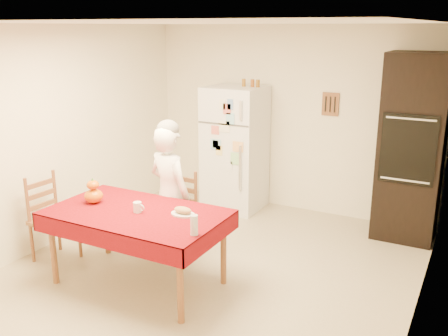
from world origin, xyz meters
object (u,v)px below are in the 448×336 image
Objects in this scene: bread_plate at (183,214)px; pumpkin_lower at (94,196)px; wine_glass at (194,225)px; chair_left at (50,215)px; oven_cabinet at (412,148)px; dining_table at (137,218)px; seated_woman at (170,195)px; refrigerator at (235,148)px; chair_far at (177,210)px; coffee_mug at (137,207)px.

pumpkin_lower is at bearing -172.59° from bread_plate.
pumpkin_lower is 1.33m from wine_glass.
chair_left is at bearing 179.15° from pumpkin_lower.
oven_cabinet is 9.17× the size of bread_plate.
seated_woman reaches higher than dining_table.
chair_left is (-1.19, 0.01, -0.18)m from dining_table.
refrigerator is 1.82m from seated_woman.
chair_left is 1.33m from seated_woman.
seated_woman is (1.18, 0.58, 0.24)m from chair_left.
seated_woman is 8.50× the size of wine_glass.
refrigerator is 1.79× the size of chair_far.
refrigerator reaches higher than dining_table.
seated_woman is 1.14m from wine_glass.
dining_table is (-2.13, -2.45, -0.41)m from oven_cabinet.
bread_plate is at bearing -49.66° from chair_far.
seated_woman is 6.24× the size of bread_plate.
oven_cabinet is at bearing 40.52° from chair_far.
chair_left is 5.07× the size of pumpkin_lower.
oven_cabinet is 11.73× the size of pumpkin_lower.
chair_left reaches higher than dining_table.
wine_glass is 0.48m from bread_plate.
dining_table is (0.15, -2.40, -0.16)m from refrigerator.
oven_cabinet reaches higher than wine_glass.
pumpkin_lower is (-2.66, -2.45, -0.27)m from oven_cabinet.
dining_table is 0.47m from bread_plate.
pumpkin_lower is (-0.55, 0.01, 0.02)m from coffee_mug.
bread_plate is at bearing -75.28° from refrigerator.
oven_cabinet is at bearing -49.25° from chair_left.
oven_cabinet is 3.25m from coffee_mug.
oven_cabinet is at bearing 54.12° from bread_plate.
coffee_mug is at bearing -0.94° from pumpkin_lower.
coffee_mug is (0.04, -0.60, 0.06)m from seated_woman.
dining_table is at bearing 164.59° from wine_glass.
bread_plate is at bearing -81.50° from chair_left.
refrigerator is at bearing -19.05° from chair_left.
refrigerator is at bearing -178.82° from oven_cabinet.
bread_plate is (0.45, 0.13, 0.08)m from dining_table.
refrigerator is 2.29m from oven_cabinet.
seated_woman is 0.79m from pumpkin_lower.
coffee_mug is at bearing -81.59° from chair_far.
bread_plate is (0.46, -0.47, 0.02)m from seated_woman.
refrigerator is 9.66× the size of wine_glass.
oven_cabinet is 3.27m from dining_table.
seated_woman reaches higher than pumpkin_lower.
refrigerator reaches higher than bread_plate.
oven_cabinet is at bearing 63.15° from wine_glass.
coffee_mug is at bearing -162.23° from bread_plate.
oven_cabinet is at bearing -124.97° from seated_woman.
bread_plate is (1.64, 0.12, 0.26)m from chair_left.
seated_woman is (0.14, -1.81, -0.10)m from refrigerator.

